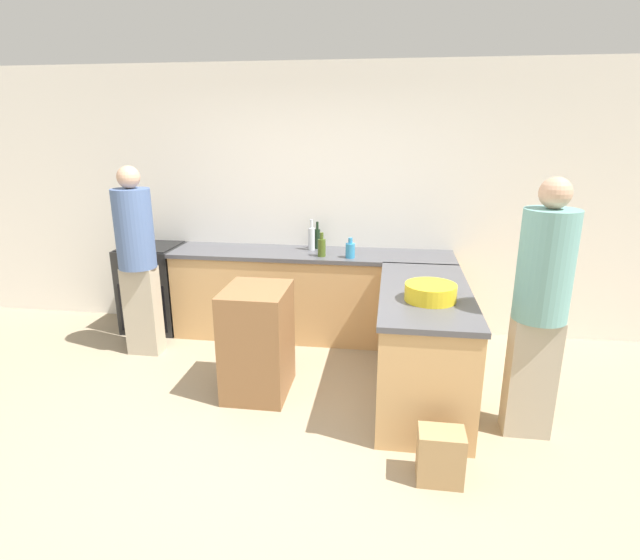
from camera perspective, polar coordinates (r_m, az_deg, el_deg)
name	(u,v)px	position (r m, az deg, el deg)	size (l,w,h in m)	color
ground_plane	(266,448)	(3.58, -6.22, -18.59)	(14.00, 14.00, 0.00)	tan
wall_back	(316,202)	(5.20, -0.47, 8.91)	(8.00, 0.06, 2.70)	white
counter_back	(311,295)	(5.10, -0.99, -1.68)	(2.81, 0.61, 0.90)	tan
counter_peninsula	(422,344)	(4.04, 11.59, -7.16)	(0.69, 1.60, 0.90)	tan
range_oven	(154,287)	(5.61, -18.41, -0.78)	(0.59, 0.59, 0.91)	black
island_table	(258,341)	(4.05, -7.15, -6.95)	(0.49, 0.59, 0.89)	brown
mixing_bowl	(430,292)	(3.64, 12.52, -1.38)	(0.37, 0.37, 0.12)	yellow
dish_soap_bottle	(350,250)	(4.75, 3.48, 3.45)	(0.09, 0.09, 0.19)	#338CBF
wine_bottle_dark	(317,238)	(5.11, -0.31, 4.83)	(0.06, 0.06, 0.28)	black
olive_oil_bottle	(322,247)	(4.79, 0.19, 3.79)	(0.08, 0.08, 0.23)	#475B1E
vinegar_bottle_clear	(312,238)	(5.04, -0.98, 4.83)	(0.07, 0.07, 0.31)	silver
person_by_range	(137,255)	(4.87, -20.19, 2.65)	(0.34, 0.34, 1.77)	#ADA38E
person_at_peninsula	(541,303)	(3.60, 23.90, -2.38)	(0.35, 0.35, 1.79)	#ADA38E
paper_bag	(440,456)	(3.29, 13.59, -18.96)	(0.28, 0.20, 0.34)	#A88456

